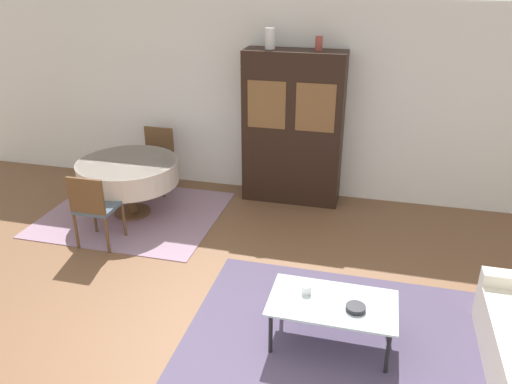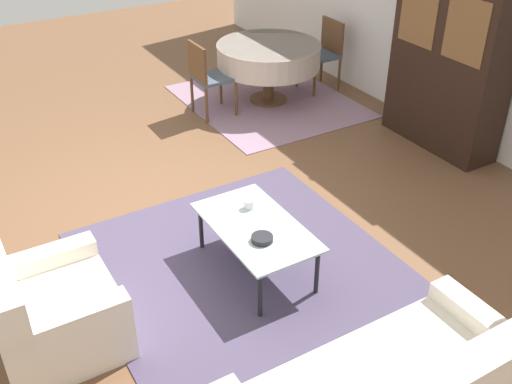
{
  "view_description": "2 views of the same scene",
  "coord_description": "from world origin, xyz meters",
  "px_view_note": "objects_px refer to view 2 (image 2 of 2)",
  "views": [
    {
      "loc": [
        1.35,
        -3.12,
        3.07
      ],
      "look_at": [
        0.2,
        1.4,
        0.95
      ],
      "focal_mm": 35.0,
      "sensor_mm": 36.0,
      "label": 1
    },
    {
      "loc": [
        4.43,
        -1.52,
        3.16
      ],
      "look_at": [
        1.13,
        0.43,
        0.75
      ],
      "focal_mm": 42.0,
      "sensor_mm": 36.0,
      "label": 2
    }
  ],
  "objects_px": {
    "coffee_table": "(256,229)",
    "dining_table": "(269,56)",
    "armchair": "(49,312)",
    "display_cabinet": "(451,54)",
    "dining_chair_far": "(324,50)",
    "dining_chair_near": "(207,74)",
    "cup": "(249,204)",
    "bowl": "(262,238)"
  },
  "relations": [
    {
      "from": "dining_table",
      "to": "dining_chair_far",
      "type": "height_order",
      "value": "dining_chair_far"
    },
    {
      "from": "display_cabinet",
      "to": "dining_chair_far",
      "type": "bearing_deg",
      "value": -175.55
    },
    {
      "from": "coffee_table",
      "to": "dining_table",
      "type": "relative_size",
      "value": 0.84
    },
    {
      "from": "dining_chair_near",
      "to": "cup",
      "type": "bearing_deg",
      "value": -19.71
    },
    {
      "from": "bowl",
      "to": "dining_chair_near",
      "type": "bearing_deg",
      "value": 160.6
    },
    {
      "from": "armchair",
      "to": "bowl",
      "type": "relative_size",
      "value": 5.23
    },
    {
      "from": "cup",
      "to": "dining_table",
      "type": "bearing_deg",
      "value": 145.53
    },
    {
      "from": "coffee_table",
      "to": "bowl",
      "type": "relative_size",
      "value": 6.56
    },
    {
      "from": "armchair",
      "to": "dining_table",
      "type": "distance_m",
      "value": 4.56
    },
    {
      "from": "dining_table",
      "to": "display_cabinet",
      "type": "bearing_deg",
      "value": 27.26
    },
    {
      "from": "armchair",
      "to": "dining_chair_near",
      "type": "relative_size",
      "value": 0.96
    },
    {
      "from": "armchair",
      "to": "dining_chair_far",
      "type": "distance_m",
      "value": 5.26
    },
    {
      "from": "coffee_table",
      "to": "armchair",
      "type": "bearing_deg",
      "value": -90.58
    },
    {
      "from": "coffee_table",
      "to": "display_cabinet",
      "type": "height_order",
      "value": "display_cabinet"
    },
    {
      "from": "display_cabinet",
      "to": "coffee_table",
      "type": "bearing_deg",
      "value": -72.82
    },
    {
      "from": "dining_table",
      "to": "armchair",
      "type": "bearing_deg",
      "value": -50.81
    },
    {
      "from": "armchair",
      "to": "coffee_table",
      "type": "xyz_separation_m",
      "value": [
        0.02,
        1.63,
        0.11
      ]
    },
    {
      "from": "dining_table",
      "to": "dining_chair_far",
      "type": "relative_size",
      "value": 1.44
    },
    {
      "from": "dining_chair_near",
      "to": "dining_chair_far",
      "type": "height_order",
      "value": "same"
    },
    {
      "from": "armchair",
      "to": "dining_chair_near",
      "type": "xyz_separation_m",
      "value": [
        -2.87,
        2.66,
        0.24
      ]
    },
    {
      "from": "armchair",
      "to": "cup",
      "type": "distance_m",
      "value": 1.73
    },
    {
      "from": "dining_chair_near",
      "to": "display_cabinet",
      "type": "bearing_deg",
      "value": 43.61
    },
    {
      "from": "dining_table",
      "to": "cup",
      "type": "xyz_separation_m",
      "value": [
        2.65,
        -1.82,
        -0.13
      ]
    },
    {
      "from": "coffee_table",
      "to": "dining_table",
      "type": "bearing_deg",
      "value": 146.76
    },
    {
      "from": "armchair",
      "to": "coffee_table",
      "type": "height_order",
      "value": "armchair"
    },
    {
      "from": "dining_chair_far",
      "to": "dining_table",
      "type": "bearing_deg",
      "value": 90.0
    },
    {
      "from": "armchair",
      "to": "coffee_table",
      "type": "distance_m",
      "value": 1.63
    },
    {
      "from": "armchair",
      "to": "bowl",
      "type": "bearing_deg",
      "value": 82.24
    },
    {
      "from": "armchair",
      "to": "coffee_table",
      "type": "relative_size",
      "value": 0.8
    },
    {
      "from": "display_cabinet",
      "to": "bowl",
      "type": "height_order",
      "value": "display_cabinet"
    },
    {
      "from": "display_cabinet",
      "to": "dining_table",
      "type": "xyz_separation_m",
      "value": [
        -1.99,
        -1.02,
        -0.44
      ]
    },
    {
      "from": "armchair",
      "to": "cup",
      "type": "height_order",
      "value": "armchair"
    },
    {
      "from": "dining_table",
      "to": "dining_chair_near",
      "type": "bearing_deg",
      "value": -90.0
    },
    {
      "from": "dining_table",
      "to": "dining_chair_far",
      "type": "bearing_deg",
      "value": 90.0
    },
    {
      "from": "display_cabinet",
      "to": "dining_chair_far",
      "type": "relative_size",
      "value": 2.3
    },
    {
      "from": "cup",
      "to": "bowl",
      "type": "height_order",
      "value": "cup"
    },
    {
      "from": "dining_chair_far",
      "to": "cup",
      "type": "relative_size",
      "value": 10.64
    },
    {
      "from": "armchair",
      "to": "display_cabinet",
      "type": "distance_m",
      "value": 4.7
    },
    {
      "from": "coffee_table",
      "to": "cup",
      "type": "height_order",
      "value": "cup"
    },
    {
      "from": "bowl",
      "to": "dining_table",
      "type": "bearing_deg",
      "value": 147.64
    },
    {
      "from": "dining_chair_far",
      "to": "coffee_table",
      "type": "bearing_deg",
      "value": 136.29
    },
    {
      "from": "display_cabinet",
      "to": "dining_chair_near",
      "type": "height_order",
      "value": "display_cabinet"
    }
  ]
}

